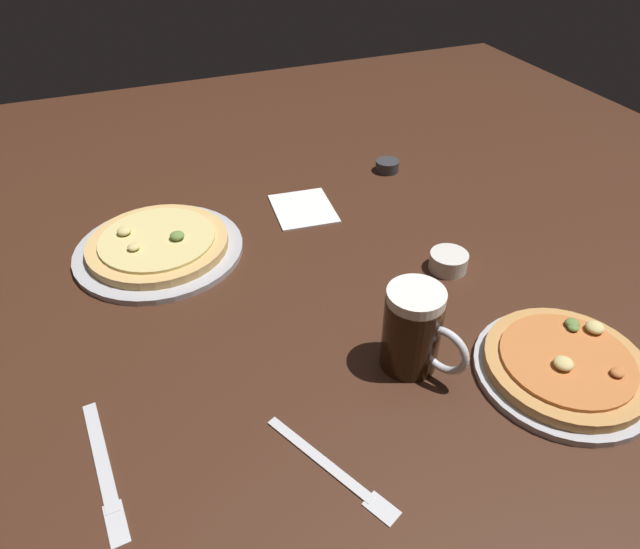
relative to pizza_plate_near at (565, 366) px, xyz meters
The scene contains 9 objects.
ground_plane 0.44m from the pizza_plate_near, 126.94° to the left, with size 2.40×2.40×0.03m, color #3D2114.
pizza_plate_near is the anchor object (origin of this frame).
pizza_plate_far 0.77m from the pizza_plate_near, 133.03° to the left, with size 0.33×0.33×0.05m.
beer_mug_dark 0.24m from the pizza_plate_near, 152.48° to the left, with size 0.09×0.13×0.14m.
ramekin_sauce 0.30m from the pizza_plate_near, 93.66° to the left, with size 0.07×0.07×0.03m, color silver.
ramekin_butter 0.71m from the pizza_plate_near, 85.14° to the left, with size 0.06×0.06×0.03m, color #333338.
napkin_folded 0.64m from the pizza_plate_near, 108.08° to the left, with size 0.13×0.15×0.01m, color white.
fork_left 0.40m from the pizza_plate_near, behind, with size 0.11×0.21×0.01m.
knife_right 0.68m from the pizza_plate_near, behind, with size 0.04×0.23×0.01m.
Camera 1 is at (-0.31, -0.76, 0.65)m, focal length 31.74 mm.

